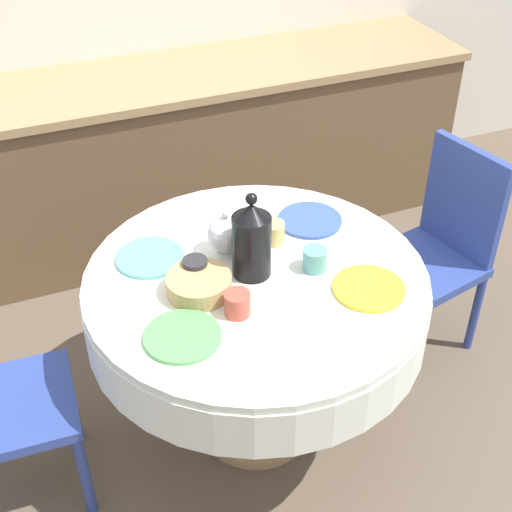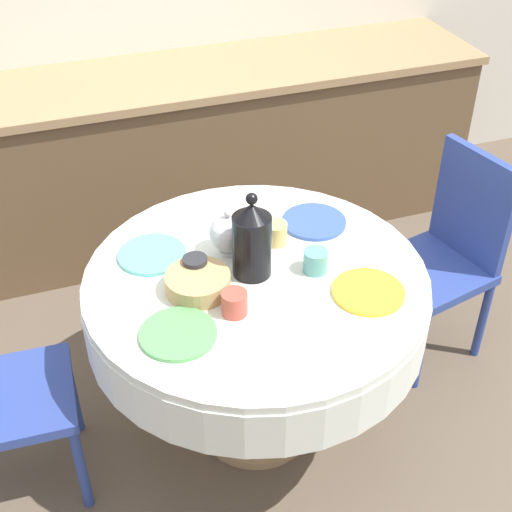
% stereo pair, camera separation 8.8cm
% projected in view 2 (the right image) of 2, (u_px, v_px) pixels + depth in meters
% --- Properties ---
extents(ground_plane, '(12.00, 12.00, 0.00)m').
position_uv_depth(ground_plane, '(256.00, 424.00, 2.82)').
color(ground_plane, brown).
extents(kitchen_counter, '(3.24, 0.64, 0.90)m').
position_uv_depth(kitchen_counter, '(164.00, 159.00, 3.62)').
color(kitchen_counter, brown).
rests_on(kitchen_counter, ground_plane).
extents(dining_table, '(1.16, 1.16, 0.75)m').
position_uv_depth(dining_table, '(256.00, 305.00, 2.45)').
color(dining_table, tan).
rests_on(dining_table, ground_plane).
extents(chair_left, '(0.48, 0.48, 0.91)m').
position_uv_depth(chair_left, '(447.00, 249.00, 2.92)').
color(chair_left, '#2D428E').
rests_on(chair_left, ground_plane).
extents(plate_near_left, '(0.24, 0.24, 0.01)m').
position_uv_depth(plate_near_left, '(178.00, 334.00, 2.13)').
color(plate_near_left, '#5BA85B').
rests_on(plate_near_left, dining_table).
extents(cup_near_left, '(0.08, 0.08, 0.08)m').
position_uv_depth(cup_near_left, '(235.00, 303.00, 2.20)').
color(cup_near_left, '#CC4C3D').
rests_on(cup_near_left, dining_table).
extents(plate_near_right, '(0.24, 0.24, 0.01)m').
position_uv_depth(plate_near_right, '(368.00, 292.00, 2.29)').
color(plate_near_right, yellow).
rests_on(plate_near_right, dining_table).
extents(cup_near_right, '(0.08, 0.08, 0.08)m').
position_uv_depth(cup_near_right, '(315.00, 261.00, 2.37)').
color(cup_near_right, '#5BA39E').
rests_on(cup_near_right, dining_table).
extents(plate_far_left, '(0.24, 0.24, 0.01)m').
position_uv_depth(plate_far_left, '(152.00, 254.00, 2.45)').
color(plate_far_left, '#60BCB7').
rests_on(plate_far_left, dining_table).
extents(cup_far_left, '(0.08, 0.08, 0.08)m').
position_uv_depth(cup_far_left, '(195.00, 268.00, 2.34)').
color(cup_far_left, '#28282D').
rests_on(cup_far_left, dining_table).
extents(plate_far_right, '(0.24, 0.24, 0.01)m').
position_uv_depth(plate_far_right, '(314.00, 222.00, 2.61)').
color(plate_far_right, '#3856AD').
rests_on(plate_far_right, dining_table).
extents(cup_far_right, '(0.08, 0.08, 0.08)m').
position_uv_depth(cup_far_right, '(276.00, 233.00, 2.50)').
color(cup_far_right, '#DBB766').
rests_on(cup_far_right, dining_table).
extents(coffee_carafe, '(0.13, 0.13, 0.31)m').
position_uv_depth(coffee_carafe, '(252.00, 240.00, 2.30)').
color(coffee_carafe, black).
rests_on(coffee_carafe, dining_table).
extents(teapot, '(0.18, 0.13, 0.18)m').
position_uv_depth(teapot, '(229.00, 233.00, 2.43)').
color(teapot, white).
rests_on(teapot, dining_table).
extents(bread_basket, '(0.21, 0.21, 0.06)m').
position_uv_depth(bread_basket, '(198.00, 283.00, 2.29)').
color(bread_basket, tan).
rests_on(bread_basket, dining_table).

